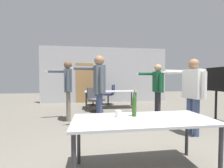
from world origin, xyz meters
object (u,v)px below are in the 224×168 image
Objects in this scene: person_center_tall at (68,84)px; drink_cup at (118,114)px; person_near_casual at (157,85)px; person_left_plaid at (193,89)px; beer_bottle at (134,103)px; person_right_polo at (99,84)px; office_chair_far_right at (110,95)px; office_chair_near_pushed at (95,101)px; office_chair_mid_tucked at (95,96)px; tv_screen at (216,87)px.

person_center_tall is 2.78m from drink_cup.
person_near_casual reaches higher than person_left_plaid.
person_center_tall reaches higher than beer_bottle.
person_near_casual is 0.94× the size of person_right_polo.
office_chair_far_right is 5.09m from drink_cup.
office_chair_near_pushed is 1.38m from office_chair_mid_tucked.
office_chair_far_right is (-1.21, 2.57, -0.57)m from person_near_casual.
person_near_casual is at bearing -115.24° from tv_screen.
beer_bottle is at bearing -161.39° from office_chair_far_right.
beer_bottle reaches higher than office_chair_near_pushed.
person_near_casual is 1.77× the size of office_chair_far_right.
drink_cup is (-3.18, -1.79, -0.23)m from tv_screen.
person_right_polo is 1.03× the size of person_center_tall.
person_near_casual is 1.50m from person_left_plaid.
tv_screen is 4.30m from person_center_tall.
office_chair_near_pushed is 10.01× the size of drink_cup.
person_near_casual is at bearing -133.04° from office_chair_far_right.
tv_screen is 0.89× the size of person_center_tall.
tv_screen is 0.87× the size of person_right_polo.
person_center_tall is at bearing -100.14° from tv_screen.
person_right_polo reaches higher than office_chair_mid_tucked.
person_right_polo reaches higher than person_near_casual.
beer_bottle is 0.27m from drink_cup.
person_near_casual is at bearing -143.71° from office_chair_mid_tucked.
office_chair_mid_tucked is at bearing 114.07° from office_chair_far_right.
office_chair_near_pushed is at bearing 93.47° from drink_cup.
tv_screen is at bearing -97.54° from person_right_polo.
person_near_casual reaches higher than office_chair_mid_tucked.
office_chair_far_right is 0.71m from office_chair_mid_tucked.
person_right_polo is 2.00× the size of office_chair_near_pushed.
tv_screen is 1.62m from person_near_casual.
office_chair_mid_tucked is 2.45× the size of beer_bottle.
beer_bottle reaches higher than drink_cup.
office_chair_far_right is at bearing 6.23° from person_left_plaid.
person_left_plaid is 4.31m from office_chair_far_right.
person_right_polo is 2.09m from office_chair_near_pushed.
office_chair_far_right is (0.69, 3.38, -0.66)m from person_right_polo.
person_near_casual reaches higher than office_chair_far_right.
person_right_polo is 3.41m from office_chair_mid_tucked.
person_left_plaid is at bearing 28.23° from drink_cup.
office_chair_near_pushed is (-3.40, 1.85, -0.58)m from tv_screen.
person_near_casual is 18.75× the size of drink_cup.
tv_screen is 4.71m from office_chair_mid_tucked.
office_chair_near_pushed is (-2.07, 2.66, -0.60)m from person_left_plaid.
office_chair_near_pushed is at bearing -8.39° from person_right_polo.
person_near_casual is 0.96× the size of person_center_tall.
office_chair_far_right is at bearing -21.12° from person_right_polo.
person_left_plaid reaches higher than office_chair_far_right.
person_left_plaid is 0.93× the size of person_right_polo.
office_chair_far_right reaches higher than office_chair_near_pushed.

